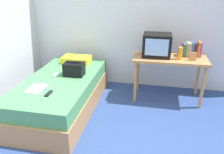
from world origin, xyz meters
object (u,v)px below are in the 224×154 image
(book_row, at_px, (191,50))
(remote_silver, at_px, (55,75))
(pillow, at_px, (76,59))
(handbag, at_px, (74,69))
(bed, at_px, (62,93))
(remote_dark, at_px, (49,94))
(water_bottle, at_px, (180,53))
(magazine, at_px, (37,88))
(desk, at_px, (169,62))
(picture_frame, at_px, (193,56))
(tv, at_px, (157,45))

(book_row, xyz_separation_m, remote_silver, (-2.06, -0.72, -0.32))
(book_row, height_order, pillow, book_row)
(handbag, distance_m, remote_silver, 0.31)
(bed, bearing_deg, handbag, 38.49)
(remote_dark, bearing_deg, water_bottle, 33.53)
(bed, height_order, remote_dark, remote_dark)
(book_row, distance_m, pillow, 1.97)
(water_bottle, bearing_deg, magazine, -152.65)
(desk, xyz_separation_m, pillow, (-1.62, 0.04, -0.07))
(bed, height_order, handbag, handbag)
(remote_silver, bearing_deg, bed, -29.12)
(picture_frame, height_order, remote_silver, picture_frame)
(water_bottle, bearing_deg, pillow, 175.30)
(bed, distance_m, desk, 1.79)
(desk, xyz_separation_m, water_bottle, (0.14, -0.10, 0.19))
(bed, relative_size, magazine, 6.90)
(tv, relative_size, picture_frame, 3.42)
(bed, xyz_separation_m, water_bottle, (1.75, 0.58, 0.58))
(picture_frame, height_order, magazine, picture_frame)
(pillow, bearing_deg, book_row, 1.89)
(water_bottle, bearing_deg, desk, 143.92)
(tv, relative_size, water_bottle, 2.28)
(remote_silver, bearing_deg, book_row, 19.29)
(remote_silver, bearing_deg, remote_dark, -72.78)
(water_bottle, distance_m, magazine, 2.18)
(tv, distance_m, book_row, 0.57)
(bed, distance_m, handbag, 0.43)
(pillow, bearing_deg, water_bottle, -4.70)
(water_bottle, height_order, pillow, water_bottle)
(handbag, xyz_separation_m, magazine, (-0.34, -0.55, -0.10))
(picture_frame, bearing_deg, remote_dark, -149.63)
(desk, distance_m, tv, 0.35)
(tv, bearing_deg, bed, -153.55)
(bed, bearing_deg, tv, 26.45)
(book_row, bearing_deg, pillow, -178.11)
(tv, distance_m, picture_frame, 0.58)
(remote_silver, bearing_deg, magazine, -95.81)
(water_bottle, height_order, handbag, water_bottle)
(remote_silver, bearing_deg, desk, 19.49)
(book_row, height_order, remote_silver, book_row)
(desk, relative_size, handbag, 3.87)
(book_row, bearing_deg, tv, -170.35)
(water_bottle, xyz_separation_m, magazine, (-1.91, -0.99, -0.31))
(book_row, xyz_separation_m, handbag, (-1.77, -0.65, -0.23))
(pillow, distance_m, handbag, 0.61)
(desk, xyz_separation_m, tv, (-0.22, 0.01, 0.27))
(desk, relative_size, water_bottle, 6.02)
(picture_frame, xyz_separation_m, handbag, (-1.77, -0.42, -0.18))
(tv, relative_size, handbag, 1.47)
(tv, bearing_deg, book_row, 9.65)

